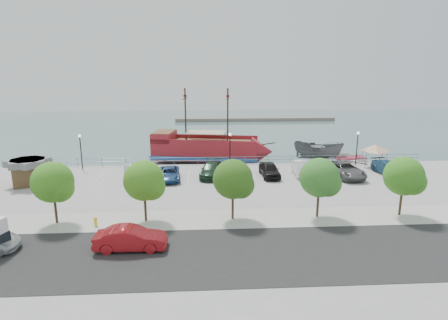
{
  "coord_description": "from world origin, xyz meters",
  "views": [
    {
      "loc": [
        -3.37,
        -38.37,
        11.99
      ],
      "look_at": [
        -1.0,
        2.0,
        2.0
      ],
      "focal_mm": 30.0,
      "sensor_mm": 36.0,
      "label": 1
    }
  ],
  "objects": [
    {
      "name": "dock_west",
      "position": [
        -15.12,
        9.2,
        -0.81
      ],
      "size": [
        6.79,
        2.39,
        0.38
      ],
      "primitive_type": "cube",
      "rotation": [
        0.0,
        0.0,
        -0.07
      ],
      "color": "gray",
      "rests_on": "ground"
    },
    {
      "name": "patrol_boat",
      "position": [
        12.86,
        12.21,
        0.35
      ],
      "size": [
        7.37,
        5.76,
        2.7
      ],
      "primitive_type": "imported",
      "rotation": [
        0.0,
        0.0,
        1.05
      ],
      "color": "#5C5E61",
      "rests_on": "ground"
    },
    {
      "name": "street",
      "position": [
        0.0,
        -16.0,
        0.01
      ],
      "size": [
        100.0,
        8.0,
        0.04
      ],
      "primitive_type": "cube",
      "color": "black",
      "rests_on": "land_slab"
    },
    {
      "name": "dock_mid",
      "position": [
        6.52,
        9.2,
        -0.82
      ],
      "size": [
        6.56,
        2.85,
        0.36
      ],
      "primitive_type": "cube",
      "rotation": [
        0.0,
        0.0,
        0.17
      ],
      "color": "gray",
      "rests_on": "ground"
    },
    {
      "name": "speedboat",
      "position": [
        16.7,
        9.71,
        -0.3
      ],
      "size": [
        6.23,
        7.69,
        1.41
      ],
      "primitive_type": "imported",
      "rotation": [
        0.0,
        0.0,
        0.22
      ],
      "color": "white",
      "rests_on": "ground"
    },
    {
      "name": "ground",
      "position": [
        0.0,
        0.0,
        -1.0
      ],
      "size": [
        160.0,
        160.0,
        0.0
      ],
      "primitive_type": "plane",
      "color": "#456869"
    },
    {
      "name": "tree_c",
      "position": [
        -7.85,
        -10.07,
        3.3
      ],
      "size": [
        3.3,
        3.2,
        5.0
      ],
      "color": "#473321",
      "rests_on": "sidewalk"
    },
    {
      "name": "pirate_ship",
      "position": [
        -1.78,
        12.94,
        0.81
      ],
      "size": [
        17.36,
        7.45,
        10.79
      ],
      "rotation": [
        0.0,
        0.0,
        -0.18
      ],
      "color": "maroon",
      "rests_on": "ground"
    },
    {
      "name": "seawall_railing",
      "position": [
        0.0,
        7.8,
        0.53
      ],
      "size": [
        50.0,
        0.06,
        1.0
      ],
      "color": "slate",
      "rests_on": "land_slab"
    },
    {
      "name": "parked_car_d",
      "position": [
        -2.42,
        2.44,
        0.78
      ],
      "size": [
        2.98,
        5.64,
        1.56
      ],
      "primitive_type": "imported",
      "rotation": [
        0.0,
        0.0,
        -0.15
      ],
      "color": "#1A3521",
      "rests_on": "land_slab"
    },
    {
      "name": "canopy_tent",
      "position": [
        17.89,
        5.57,
        2.8
      ],
      "size": [
        4.67,
        4.67,
        3.22
      ],
      "rotation": [
        0.0,
        0.0,
        -0.24
      ],
      "color": "slate",
      "rests_on": "land_slab"
    },
    {
      "name": "tree_e",
      "position": [
        6.15,
        -10.07,
        3.3
      ],
      "size": [
        3.3,
        3.2,
        5.0
      ],
      "color": "#473321",
      "rests_on": "sidewalk"
    },
    {
      "name": "dock_east",
      "position": [
        15.06,
        9.2,
        -0.79
      ],
      "size": [
        7.59,
        4.71,
        0.42
      ],
      "primitive_type": "cube",
      "rotation": [
        0.0,
        0.0,
        0.39
      ],
      "color": "gray",
      "rests_on": "ground"
    },
    {
      "name": "sidewalk",
      "position": [
        0.0,
        -10.0,
        0.01
      ],
      "size": [
        100.0,
        4.0,
        0.05
      ],
      "primitive_type": "cube",
      "color": "beige",
      "rests_on": "land_slab"
    },
    {
      "name": "shed",
      "position": [
        -21.66,
        0.64,
        1.45
      ],
      "size": [
        4.21,
        4.21,
        2.72
      ],
      "rotation": [
        0.0,
        0.0,
        0.34
      ],
      "color": "brown",
      "rests_on": "land_slab"
    },
    {
      "name": "tree_d",
      "position": [
        -0.85,
        -10.07,
        3.3
      ],
      "size": [
        3.3,
        3.2,
        5.0
      ],
      "color": "#473321",
      "rests_on": "sidewalk"
    },
    {
      "name": "parked_car_f",
      "position": [
        7.96,
        2.45,
        0.8
      ],
      "size": [
        2.0,
        4.95,
        1.6
      ],
      "primitive_type": "imported",
      "rotation": [
        0.0,
        0.0,
        -0.06
      ],
      "color": "silver",
      "rests_on": "land_slab"
    },
    {
      "name": "fire_hydrant",
      "position": [
        -11.76,
        -10.8,
        0.41
      ],
      "size": [
        0.26,
        0.26,
        0.75
      ],
      "rotation": [
        0.0,
        0.0,
        -0.33
      ],
      "color": "yellow",
      "rests_on": "sidewalk"
    },
    {
      "name": "parked_car_e",
      "position": [
        4.16,
        2.02,
        0.8
      ],
      "size": [
        2.06,
        4.77,
        1.6
      ],
      "primitive_type": "imported",
      "rotation": [
        0.0,
        0.0,
        0.04
      ],
      "color": "black",
      "rests_on": "land_slab"
    },
    {
      "name": "tree_f",
      "position": [
        13.15,
        -10.07,
        3.3
      ],
      "size": [
        3.3,
        3.2,
        5.0
      ],
      "color": "#473321",
      "rests_on": "sidewalk"
    },
    {
      "name": "tree_b",
      "position": [
        -14.85,
        -10.07,
        3.3
      ],
      "size": [
        3.3,
        3.2,
        5.0
      ],
      "color": "#473321",
      "rests_on": "sidewalk"
    },
    {
      "name": "parked_car_c",
      "position": [
        -7.06,
        1.4,
        0.68
      ],
      "size": [
        2.68,
        5.09,
        1.37
      ],
      "primitive_type": "imported",
      "rotation": [
        0.0,
        0.0,
        0.09
      ],
      "color": "navy",
      "rests_on": "land_slab"
    },
    {
      "name": "lamp_post_mid",
      "position": [
        0.0,
        6.5,
        2.94
      ],
      "size": [
        0.36,
        0.36,
        4.28
      ],
      "color": "black",
      "rests_on": "land_slab"
    },
    {
      "name": "lamp_post_right",
      "position": [
        16.0,
        6.5,
        2.94
      ],
      "size": [
        0.36,
        0.36,
        4.28
      ],
      "color": "black",
      "rests_on": "land_slab"
    },
    {
      "name": "far_shore",
      "position": [
        10.0,
        55.0,
        -0.6
      ],
      "size": [
        40.0,
        3.0,
        0.8
      ],
      "primitive_type": "cube",
      "color": "gray",
      "rests_on": "ground"
    },
    {
      "name": "parked_car_g",
      "position": [
        12.71,
        1.44,
        0.84
      ],
      "size": [
        3.35,
        6.28,
        1.68
      ],
      "primitive_type": "imported",
      "rotation": [
        0.0,
        0.0,
        0.1
      ],
      "color": "#5E5E5E",
      "rests_on": "land_slab"
    },
    {
      "name": "land_slab",
      "position": [
        0.0,
        -21.0,
        -0.6
      ],
      "size": [
        100.0,
        58.0,
        1.2
      ],
      "primitive_type": "cube",
      "color": "#989796",
      "rests_on": "ground"
    },
    {
      "name": "parked_car_b",
      "position": [
        -11.23,
        1.9,
        0.77
      ],
      "size": [
        2.45,
        4.92,
        1.55
      ],
      "primitive_type": "imported",
      "rotation": [
        0.0,
        0.0,
        0.18
      ],
      "color": "silver",
      "rests_on": "land_slab"
    },
    {
      "name": "parked_car_h",
      "position": [
        18.07,
        1.97,
        0.76
      ],
      "size": [
        2.84,
        5.48,
        1.52
      ],
      "primitive_type": "imported",
      "rotation": [
        0.0,
        0.0,
        0.14
      ],
      "color": "#2B5A7D",
      "rests_on": "land_slab"
    },
    {
      "name": "lamp_post_left",
      "position": [
        -18.0,
        6.5,
        2.94
      ],
      "size": [
        0.36,
        0.36,
        4.28
      ],
      "color": "black",
      "rests_on": "land_slab"
    },
    {
      "name": "street_sedan",
      "position": [
        -8.3,
        -14.83,
        0.8
      ],
      "size": [
        4.85,
        1.7,
        1.6
      ],
      "primitive_type": "imported",
      "rotation": [
        0.0,
        0.0,
        1.57
      ],
      "color": "#A3161C",
      "rests_on": "street"
    }
  ]
}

